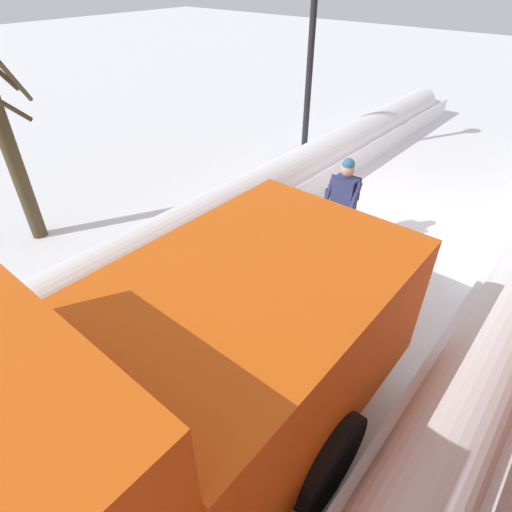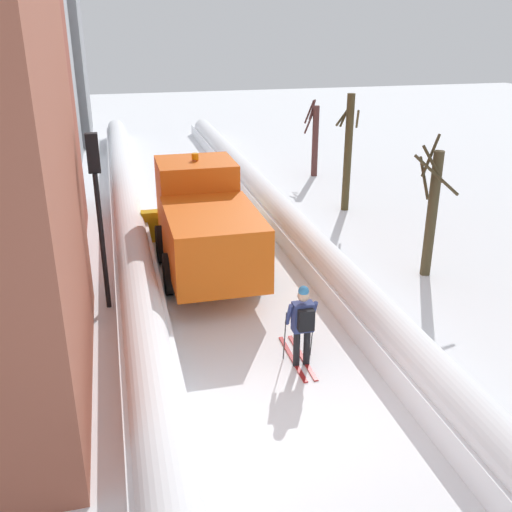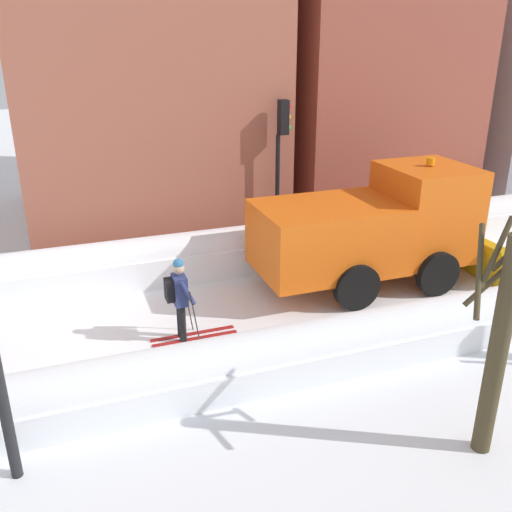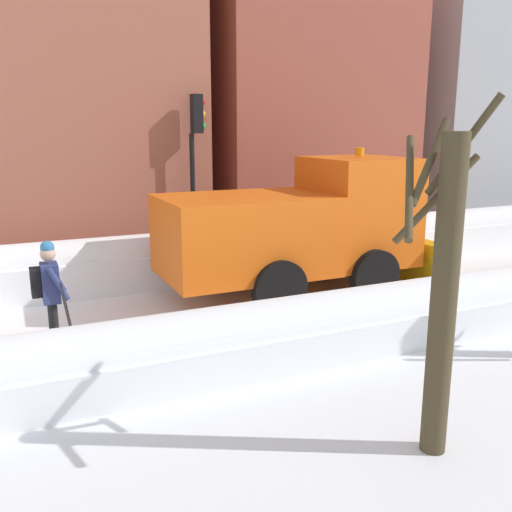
{
  "view_description": "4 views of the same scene",
  "coord_description": "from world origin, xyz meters",
  "px_view_note": "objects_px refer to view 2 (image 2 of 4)",
  "views": [
    {
      "loc": [
        -2.57,
        7.84,
        4.59
      ],
      "look_at": [
        0.44,
        4.28,
        1.24
      ],
      "focal_mm": 29.2,
      "sensor_mm": 36.0,
      "label": 1
    },
    {
      "loc": [
        -2.85,
        -8.17,
        6.71
      ],
      "look_at": [
        0.48,
        5.24,
        1.03
      ],
      "focal_mm": 40.88,
      "sensor_mm": 36.0,
      "label": 2
    },
    {
      "loc": [
        10.76,
        -0.41,
        6.01
      ],
      "look_at": [
        -0.07,
        3.52,
        1.37
      ],
      "focal_mm": 39.64,
      "sensor_mm": 36.0,
      "label": 3
    },
    {
      "loc": [
        9.7,
        1.08,
        3.53
      ],
      "look_at": [
        -0.16,
        5.57,
        1.04
      ],
      "focal_mm": 39.28,
      "sensor_mm": 36.0,
      "label": 4
    }
  ],
  "objects_px": {
    "bare_tree_near": "(432,210)",
    "bare_tree_far": "(315,139)",
    "skier": "(303,323)",
    "bare_tree_mid": "(348,152)",
    "plow_truck": "(205,223)",
    "traffic_light_pole": "(97,189)"
  },
  "relations": [
    {
      "from": "bare_tree_near",
      "to": "bare_tree_far",
      "type": "xyz_separation_m",
      "value": [
        0.6,
        11.24,
        -0.21
      ]
    },
    {
      "from": "skier",
      "to": "bare_tree_near",
      "type": "xyz_separation_m",
      "value": [
        4.8,
        3.57,
        0.89
      ]
    },
    {
      "from": "traffic_light_pole",
      "to": "skier",
      "type": "bearing_deg",
      "value": -44.44
    },
    {
      "from": "plow_truck",
      "to": "bare_tree_near",
      "type": "height_order",
      "value": "bare_tree_near"
    },
    {
      "from": "plow_truck",
      "to": "bare_tree_mid",
      "type": "bearing_deg",
      "value": 36.87
    },
    {
      "from": "bare_tree_far",
      "to": "traffic_light_pole",
      "type": "bearing_deg",
      "value": -129.97
    },
    {
      "from": "skier",
      "to": "bare_tree_mid",
      "type": "bearing_deg",
      "value": 63.36
    },
    {
      "from": "skier",
      "to": "traffic_light_pole",
      "type": "height_order",
      "value": "traffic_light_pole"
    },
    {
      "from": "plow_truck",
      "to": "traffic_light_pole",
      "type": "height_order",
      "value": "traffic_light_pole"
    },
    {
      "from": "bare_tree_near",
      "to": "bare_tree_far",
      "type": "bearing_deg",
      "value": 86.93
    },
    {
      "from": "bare_tree_mid",
      "to": "bare_tree_near",
      "type": "bearing_deg",
      "value": -90.67
    },
    {
      "from": "plow_truck",
      "to": "bare_tree_mid",
      "type": "xyz_separation_m",
      "value": [
        6.0,
        4.5,
        0.72
      ]
    },
    {
      "from": "skier",
      "to": "bare_tree_near",
      "type": "relative_size",
      "value": 0.47
    },
    {
      "from": "plow_truck",
      "to": "bare_tree_mid",
      "type": "height_order",
      "value": "bare_tree_mid"
    },
    {
      "from": "skier",
      "to": "traffic_light_pole",
      "type": "distance_m",
      "value": 5.76
    },
    {
      "from": "skier",
      "to": "bare_tree_far",
      "type": "distance_m",
      "value": 15.78
    },
    {
      "from": "plow_truck",
      "to": "bare_tree_far",
      "type": "height_order",
      "value": "bare_tree_far"
    },
    {
      "from": "traffic_light_pole",
      "to": "bare_tree_far",
      "type": "xyz_separation_m",
      "value": [
        9.25,
        11.03,
        -1.34
      ]
    },
    {
      "from": "plow_truck",
      "to": "bare_tree_far",
      "type": "distance_m",
      "value": 11.62
    },
    {
      "from": "bare_tree_far",
      "to": "skier",
      "type": "bearing_deg",
      "value": -110.04
    },
    {
      "from": "bare_tree_near",
      "to": "bare_tree_mid",
      "type": "distance_m",
      "value": 6.14
    },
    {
      "from": "traffic_light_pole",
      "to": "bare_tree_far",
      "type": "height_order",
      "value": "traffic_light_pole"
    }
  ]
}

